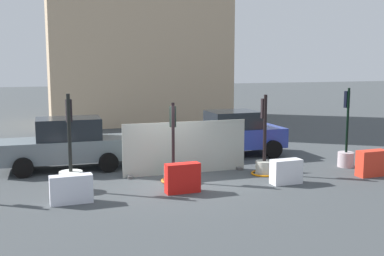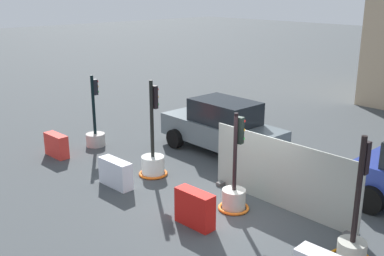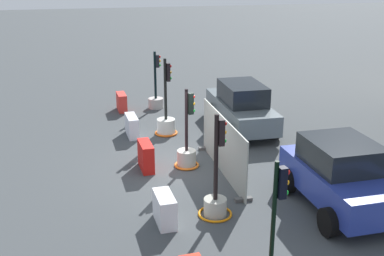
% 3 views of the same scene
% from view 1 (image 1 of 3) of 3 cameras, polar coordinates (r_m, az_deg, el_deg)
% --- Properties ---
extents(ground_plane, '(120.00, 120.00, 0.00)m').
position_cam_1_polar(ground_plane, '(15.29, -2.05, -6.67)').
color(ground_plane, '#3E4345').
extents(traffic_light_1, '(0.88, 0.88, 2.94)m').
position_cam_1_polar(traffic_light_1, '(14.80, -14.35, -5.59)').
color(traffic_light_1, silver).
rests_on(traffic_light_1, ground_plane).
extents(traffic_light_2, '(0.81, 0.81, 2.58)m').
position_cam_1_polar(traffic_light_2, '(15.40, -2.26, -4.82)').
color(traffic_light_2, beige).
rests_on(traffic_light_2, ground_plane).
extents(traffic_light_3, '(0.90, 0.90, 2.76)m').
position_cam_1_polar(traffic_light_3, '(16.56, 8.67, -3.86)').
color(traffic_light_3, '#ACAC9F').
rests_on(traffic_light_3, ground_plane).
extents(traffic_light_4, '(0.59, 0.59, 2.92)m').
position_cam_1_polar(traffic_light_4, '(18.40, 18.03, -2.75)').
color(traffic_light_4, '#BBABB0').
rests_on(traffic_light_4, ground_plane).
extents(construction_barrier_1, '(1.17, 0.42, 0.79)m').
position_cam_1_polar(construction_barrier_1, '(13.55, -14.31, -7.15)').
color(construction_barrier_1, silver).
rests_on(construction_barrier_1, ground_plane).
extents(construction_barrier_2, '(1.05, 0.40, 0.89)m').
position_cam_1_polar(construction_barrier_2, '(14.15, -1.14, -6.03)').
color(construction_barrier_2, red).
rests_on(construction_barrier_2, ground_plane).
extents(construction_barrier_3, '(1.00, 0.47, 0.78)m').
position_cam_1_polar(construction_barrier_3, '(15.46, 11.25, -5.16)').
color(construction_barrier_3, silver).
rests_on(construction_barrier_3, ground_plane).
extents(construction_barrier_4, '(1.07, 0.47, 0.88)m').
position_cam_1_polar(construction_barrier_4, '(17.26, 20.82, -3.98)').
color(construction_barrier_4, red).
rests_on(construction_barrier_4, ground_plane).
extents(car_blue_estate, '(3.83, 2.31, 1.85)m').
position_cam_1_polar(car_blue_estate, '(19.63, 5.22, -0.62)').
color(car_blue_estate, navy).
rests_on(car_blue_estate, ground_plane).
extents(car_grey_saloon, '(4.63, 2.11, 1.86)m').
position_cam_1_polar(car_grey_saloon, '(17.65, -14.87, -1.89)').
color(car_grey_saloon, slate).
rests_on(car_grey_saloon, ground_plane).
extents(building_main_facade, '(11.33, 7.10, 14.82)m').
position_cam_1_polar(building_main_facade, '(31.33, -6.89, 14.57)').
color(building_main_facade, tan).
rests_on(building_main_facade, ground_plane).
extents(site_fence_panel, '(4.41, 0.50, 1.82)m').
position_cam_1_polar(site_fence_panel, '(16.43, -0.77, -2.52)').
color(site_fence_panel, '#9DA399').
rests_on(site_fence_panel, ground_plane).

